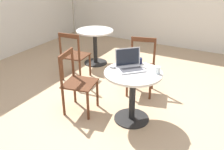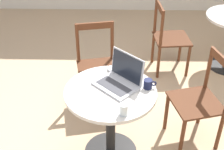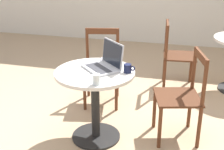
# 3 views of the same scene
# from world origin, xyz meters

# --- Properties ---
(ground_plane) EXTENTS (16.00, 16.00, 0.00)m
(ground_plane) POSITION_xyz_m (0.00, 0.00, 0.00)
(ground_plane) COLOR tan
(cafe_table_near) EXTENTS (0.74, 0.74, 0.71)m
(cafe_table_near) POSITION_xyz_m (-0.13, -0.20, 0.51)
(cafe_table_near) COLOR black
(cafe_table_near) RESTS_ON ground_plane
(chair_near_back) EXTENTS (0.49, 0.49, 0.88)m
(chair_near_back) POSITION_xyz_m (-0.29, 0.57, 0.44)
(chair_near_back) COLOR #562D19
(chair_near_back) RESTS_ON ground_plane
(chair_near_right) EXTENTS (0.51, 0.51, 0.88)m
(chair_near_right) POSITION_xyz_m (0.66, 0.01, 0.44)
(chair_near_right) COLOR #562D19
(chair_near_right) RESTS_ON ground_plane
(chair_mid_left) EXTENTS (0.45, 0.45, 0.88)m
(chair_mid_left) POSITION_xyz_m (0.53, 1.22, 0.44)
(chair_mid_left) COLOR #562D19
(chair_mid_left) RESTS_ON ground_plane
(laptop) EXTENTS (0.42, 0.42, 0.25)m
(laptop) POSITION_xyz_m (-0.07, -0.12, 0.76)
(laptop) COLOR #B7B7BC
(laptop) RESTS_ON cafe_table_near
(mouse) EXTENTS (0.06, 0.10, 0.03)m
(mouse) POSITION_xyz_m (-0.14, 0.09, 0.72)
(mouse) COLOR #B7B7BC
(mouse) RESTS_ON cafe_table_near
(mug) EXTENTS (0.11, 0.07, 0.08)m
(mug) POSITION_xyz_m (0.17, -0.16, 0.74)
(mug) COLOR #141938
(mug) RESTS_ON cafe_table_near
(drinking_glass) EXTENTS (0.06, 0.06, 0.09)m
(drinking_glass) POSITION_xyz_m (-0.03, -0.48, 0.75)
(drinking_glass) COLOR silver
(drinking_glass) RESTS_ON cafe_table_near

